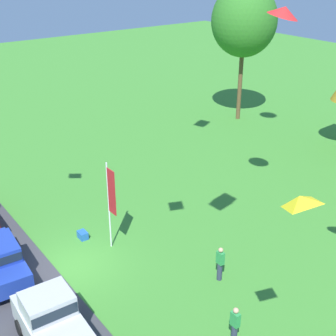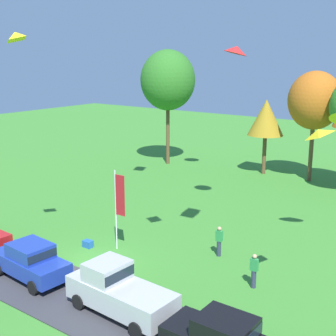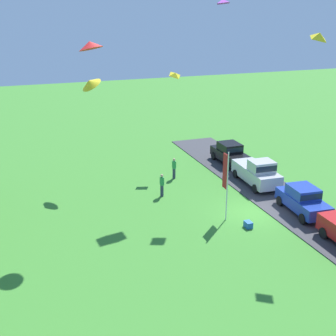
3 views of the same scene
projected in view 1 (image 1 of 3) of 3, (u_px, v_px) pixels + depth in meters
The scene contains 10 objects.
ground_plane at pixel (72, 267), 22.12m from camera, with size 120.00×120.00×0.00m, color #3D842D.
pavement_strip at pixel (12, 291), 20.53m from camera, with size 36.00×4.40×0.06m, color #38383D.
car_pickup_mid_row at pixel (56, 328), 17.05m from camera, with size 5.08×2.23×2.14m.
person_beside_suv at pixel (220, 263), 20.91m from camera, with size 0.36×0.24×1.71m.
person_on_lawn at pixel (235, 326), 17.46m from camera, with size 0.36×0.24×1.71m.
tree_left_of_center at pixel (244, 21), 37.95m from camera, with size 5.36×5.36×11.33m.
flag_banner at pixel (111, 197), 22.23m from camera, with size 0.71×0.08×4.65m.
cooler_box at pixel (83, 235), 24.21m from camera, with size 0.56×0.40×0.40m, color blue.
kite_delta_high_right at pixel (284, 11), 20.86m from camera, with size 1.45×1.45×0.45m, color red.
kite_diamond_topmost at pixel (299, 200), 11.71m from camera, with size 0.82×0.86×0.26m, color yellow.
Camera 1 is at (17.18, -7.13, 13.63)m, focal length 50.00 mm.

